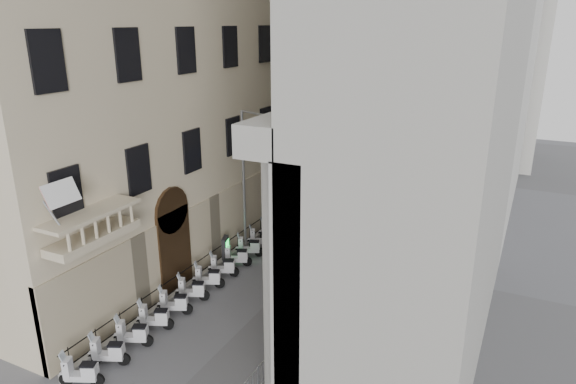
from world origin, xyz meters
name	(u,v)px	position (x,y,z in m)	size (l,w,h in m)	color
far_building	(434,4)	(0.00, 48.00, 15.00)	(22.00, 10.00, 30.00)	beige
iron_fence	(246,248)	(-4.30, 18.00, 0.00)	(0.30, 28.00, 1.40)	black
blue_awning	(412,227)	(4.15, 26.00, 0.00)	(1.60, 3.00, 3.00)	navy
flag	(87,371)	(-4.00, 5.00, 0.00)	(1.00, 1.40, 8.20)	#9E0C11
scooter_1	(110,364)	(-3.50, 5.73, 0.00)	(0.56, 1.40, 1.50)	silver
scooter_2	(134,346)	(-3.50, 7.15, 0.00)	(0.56, 1.40, 1.50)	silver
scooter_3	(156,329)	(-3.50, 8.57, 0.00)	(0.56, 1.40, 1.50)	silver
scooter_4	(175,314)	(-3.50, 9.98, 0.00)	(0.56, 1.40, 1.50)	silver
scooter_5	(193,300)	(-3.50, 11.40, 0.00)	(0.56, 1.40, 1.50)	silver
scooter_6	(209,288)	(-3.50, 12.82, 0.00)	(0.56, 1.40, 1.50)	silver
scooter_7	(224,276)	(-3.50, 14.24, 0.00)	(0.56, 1.40, 1.50)	silver
scooter_8	(237,266)	(-3.50, 15.66, 0.00)	(0.56, 1.40, 1.50)	silver
scooter_9	(250,256)	(-3.50, 17.08, 0.00)	(0.56, 1.40, 1.50)	silver
scooter_10	(261,247)	(-3.50, 18.49, 0.00)	(0.56, 1.40, 1.50)	silver
scooter_11	(272,239)	(-3.50, 19.91, 0.00)	(0.56, 1.40, 1.50)	silver
scooter_12	(282,231)	(-3.50, 21.33, 0.00)	(0.56, 1.40, 1.50)	silver
scooter_13	(291,224)	(-3.50, 22.75, 0.00)	(0.56, 1.40, 1.50)	silver
scooter_14	(299,217)	(-3.50, 24.17, 0.00)	(0.56, 1.40, 1.50)	silver
barrier_1	(274,372)	(2.72, 8.27, 0.00)	(0.60, 2.40, 1.10)	#B0B3B8
barrier_2	(300,339)	(2.72, 10.77, 0.00)	(0.60, 2.40, 1.10)	#B0B3B8
barrier_3	(322,311)	(2.72, 13.27, 0.00)	(0.60, 2.40, 1.10)	#B0B3B8
barrier_4	(340,289)	(2.72, 15.77, 0.00)	(0.60, 2.40, 1.10)	#B0B3B8
barrier_5	(355,269)	(2.72, 18.27, 0.00)	(0.60, 2.40, 1.10)	#B0B3B8
barrier_6	(369,252)	(2.72, 20.77, 0.00)	(0.60, 2.40, 1.10)	#B0B3B8
barrier_7	(380,237)	(2.72, 23.27, 0.00)	(0.60, 2.40, 1.10)	#B0B3B8
security_tent	(311,171)	(-3.60, 26.27, 2.87)	(4.23, 4.23, 3.43)	silver
street_lamp	(247,170)	(-3.87, 17.67, 5.16)	(2.67, 1.15, 8.61)	#93969B
info_kiosk	(226,251)	(-4.19, 15.57, 0.85)	(0.47, 0.83, 1.68)	black
pedestrian_a	(354,233)	(1.58, 21.17, 0.88)	(0.64, 0.42, 1.76)	#0E1638
pedestrian_b	(378,217)	(2.08, 24.71, 0.80)	(0.78, 0.60, 1.60)	black
pedestrian_c	(374,167)	(-1.65, 36.00, 0.97)	(0.95, 0.62, 1.95)	black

